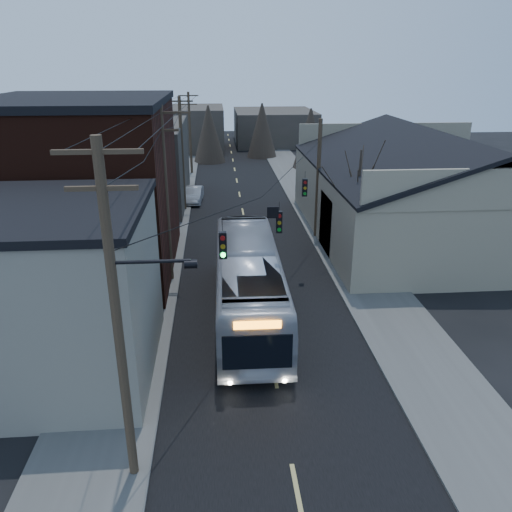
% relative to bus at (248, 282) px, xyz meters
% --- Properties ---
extents(road_surface, '(9.00, 110.00, 0.02)m').
position_rel_bus_xyz_m(road_surface, '(0.72, 16.75, -1.83)').
color(road_surface, black).
rests_on(road_surface, ground).
extents(sidewalk_left, '(4.00, 110.00, 0.12)m').
position_rel_bus_xyz_m(sidewalk_left, '(-5.78, 16.75, -1.78)').
color(sidewalk_left, '#474744').
rests_on(sidewalk_left, ground).
extents(sidewalk_right, '(4.00, 110.00, 0.12)m').
position_rel_bus_xyz_m(sidewalk_right, '(7.22, 16.75, -1.78)').
color(sidewalk_right, '#474744').
rests_on(sidewalk_right, ground).
extents(building_clapboard, '(8.00, 8.00, 7.00)m').
position_rel_bus_xyz_m(building_clapboard, '(-8.28, -4.25, 1.66)').
color(building_clapboard, gray).
rests_on(building_clapboard, ground).
extents(building_brick, '(10.00, 12.00, 10.00)m').
position_rel_bus_xyz_m(building_brick, '(-9.28, 6.75, 3.16)').
color(building_brick, black).
rests_on(building_brick, ground).
extents(building_left_far, '(9.00, 14.00, 7.00)m').
position_rel_bus_xyz_m(building_left_far, '(-8.78, 22.75, 1.66)').
color(building_left_far, '#37322C').
rests_on(building_left_far, ground).
extents(warehouse, '(16.16, 20.60, 7.73)m').
position_rel_bus_xyz_m(warehouse, '(13.72, 11.75, 0.86)').
color(warehouse, gray).
rests_on(warehouse, ground).
extents(building_far_left, '(10.00, 12.00, 6.00)m').
position_rel_bus_xyz_m(building_far_left, '(-5.28, 51.75, 1.16)').
color(building_far_left, '#37322C').
rests_on(building_far_left, ground).
extents(building_far_right, '(12.00, 14.00, 5.00)m').
position_rel_bus_xyz_m(building_far_right, '(7.72, 56.75, 0.66)').
color(building_far_right, '#37322C').
rests_on(building_far_right, ground).
extents(bare_tree, '(0.40, 0.40, 7.20)m').
position_rel_bus_xyz_m(bare_tree, '(7.22, 6.75, 1.76)').
color(bare_tree, black).
rests_on(bare_tree, ground).
extents(utility_lines, '(11.24, 45.28, 10.50)m').
position_rel_bus_xyz_m(utility_lines, '(-2.39, 10.89, 3.12)').
color(utility_lines, '#382B1E').
rests_on(utility_lines, ground).
extents(bus, '(3.25, 13.22, 3.67)m').
position_rel_bus_xyz_m(bus, '(0.00, 0.00, 0.00)').
color(bus, '#ADB0B9').
rests_on(bus, ground).
extents(parked_car, '(1.76, 4.30, 1.39)m').
position_rel_bus_xyz_m(parked_car, '(-3.58, 22.25, -1.14)').
color(parked_car, '#93959A').
rests_on(parked_car, ground).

